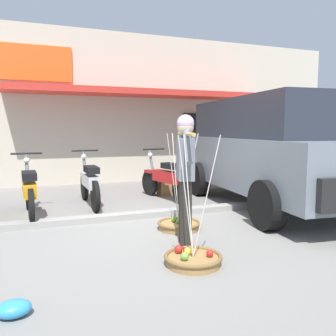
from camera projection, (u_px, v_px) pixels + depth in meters
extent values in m
plane|color=gray|center=(152.00, 228.00, 5.40)|extent=(90.00, 90.00, 0.00)
cube|color=gray|center=(140.00, 215.00, 6.04)|extent=(20.00, 0.24, 0.10)
cylinder|color=#2D2823|center=(186.00, 214.00, 4.51)|extent=(0.15, 0.15, 0.86)
cylinder|color=#2D2823|center=(184.00, 211.00, 4.69)|extent=(0.15, 0.15, 0.86)
cube|color=slate|center=(185.00, 159.00, 4.52)|extent=(0.29, 0.38, 0.54)
sphere|color=#E0B78E|center=(186.00, 127.00, 4.48)|extent=(0.21, 0.21, 0.21)
sphere|color=#D1A8CC|center=(186.00, 123.00, 4.47)|extent=(0.22, 0.22, 0.22)
cylinder|color=slate|center=(188.00, 147.00, 4.27)|extent=(0.18, 0.35, 0.43)
cylinder|color=slate|center=(183.00, 145.00, 4.74)|extent=(0.18, 0.35, 0.43)
cylinder|color=tan|center=(185.00, 134.00, 4.49)|extent=(0.44, 1.38, 0.04)
cylinder|color=#9E7542|center=(193.00, 261.00, 3.94)|extent=(0.61, 0.61, 0.09)
torus|color=brown|center=(193.00, 257.00, 3.93)|extent=(0.66, 0.66, 0.05)
sphere|color=red|center=(179.00, 249.00, 4.05)|extent=(0.10, 0.10, 0.10)
sphere|color=yellow|center=(188.00, 251.00, 4.00)|extent=(0.09, 0.09, 0.09)
sphere|color=#AC1F1B|center=(186.00, 250.00, 4.03)|extent=(0.08, 0.08, 0.08)
sphere|color=#6FAC41|center=(185.00, 256.00, 3.82)|extent=(0.09, 0.09, 0.09)
sphere|color=red|center=(210.00, 254.00, 3.92)|extent=(0.08, 0.08, 0.08)
cylinder|color=silver|center=(188.00, 195.00, 3.99)|extent=(0.01, 0.29, 1.36)
cylinder|color=silver|center=(186.00, 199.00, 3.75)|extent=(0.25, 0.15, 1.36)
cylinder|color=silver|center=(206.00, 197.00, 3.83)|extent=(0.25, 0.15, 1.36)
cylinder|color=#9E7542|center=(179.00, 226.00, 5.35)|extent=(0.61, 0.61, 0.09)
torus|color=brown|center=(179.00, 223.00, 5.34)|extent=(0.66, 0.66, 0.05)
sphere|color=#649B3B|center=(174.00, 219.00, 5.41)|extent=(0.09, 0.09, 0.09)
sphere|color=gold|center=(184.00, 218.00, 5.48)|extent=(0.09, 0.09, 0.09)
sphere|color=#669D3C|center=(179.00, 221.00, 5.31)|extent=(0.08, 0.08, 0.08)
cylinder|color=silver|center=(176.00, 178.00, 5.40)|extent=(0.01, 0.29, 1.36)
cylinder|color=silver|center=(173.00, 180.00, 5.16)|extent=(0.25, 0.15, 1.36)
cylinder|color=silver|center=(188.00, 179.00, 5.24)|extent=(0.25, 0.15, 1.36)
cylinder|color=black|center=(28.00, 194.00, 6.69)|extent=(0.11, 0.58, 0.58)
cylinder|color=black|center=(31.00, 207.00, 5.56)|extent=(0.11, 0.58, 0.58)
cube|color=orange|center=(27.00, 180.00, 6.66)|extent=(0.16, 0.29, 0.06)
cube|color=orange|center=(29.00, 188.00, 6.01)|extent=(0.25, 0.91, 0.24)
cube|color=black|center=(29.00, 175.00, 5.82)|extent=(0.25, 0.57, 0.12)
cylinder|color=slate|center=(27.00, 174.00, 6.55)|extent=(0.08, 0.30, 0.76)
cylinder|color=black|center=(27.00, 153.00, 6.44)|extent=(0.54, 0.07, 0.04)
sphere|color=silver|center=(27.00, 160.00, 6.60)|extent=(0.11, 0.11, 0.11)
cylinder|color=black|center=(84.00, 186.00, 7.58)|extent=(0.10, 0.58, 0.58)
cylinder|color=black|center=(95.00, 196.00, 6.44)|extent=(0.10, 0.58, 0.58)
cube|color=silver|center=(84.00, 174.00, 7.55)|extent=(0.15, 0.28, 0.06)
cube|color=silver|center=(90.00, 181.00, 6.89)|extent=(0.23, 0.91, 0.24)
cube|color=black|center=(91.00, 169.00, 6.70)|extent=(0.24, 0.57, 0.12)
cylinder|color=slate|center=(85.00, 169.00, 7.44)|extent=(0.07, 0.30, 0.76)
cylinder|color=black|center=(85.00, 151.00, 7.33)|extent=(0.54, 0.05, 0.04)
sphere|color=silver|center=(84.00, 157.00, 7.49)|extent=(0.11, 0.11, 0.11)
cylinder|color=black|center=(150.00, 183.00, 8.09)|extent=(0.21, 0.58, 0.58)
cylinder|color=black|center=(182.00, 190.00, 7.07)|extent=(0.21, 0.58, 0.58)
cube|color=red|center=(150.00, 171.00, 8.07)|extent=(0.20, 0.30, 0.06)
cube|color=red|center=(167.00, 177.00, 7.48)|extent=(0.40, 0.92, 0.24)
cube|color=black|center=(172.00, 166.00, 7.30)|extent=(0.34, 0.60, 0.12)
cylinder|color=slate|center=(152.00, 166.00, 7.97)|extent=(0.13, 0.30, 0.76)
cylinder|color=black|center=(154.00, 149.00, 7.86)|extent=(0.53, 0.16, 0.04)
sphere|color=silver|center=(150.00, 155.00, 8.01)|extent=(0.11, 0.11, 0.11)
cube|color=slate|center=(271.00, 163.00, 6.88)|extent=(2.33, 4.86, 0.96)
cube|color=#282D38|center=(269.00, 119.00, 6.93)|extent=(2.05, 3.81, 0.76)
cylinder|color=black|center=(267.00, 205.00, 5.28)|extent=(0.33, 0.78, 0.76)
cylinder|color=black|center=(273.00, 176.00, 8.57)|extent=(0.33, 0.78, 0.76)
cylinder|color=black|center=(199.00, 179.00, 8.08)|extent=(0.33, 0.78, 0.76)
cube|color=beige|center=(119.00, 113.00, 12.45)|extent=(13.00, 5.00, 4.20)
cube|color=red|center=(143.00, 93.00, 9.61)|extent=(7.15, 1.00, 0.16)
cube|color=#DB5B1E|center=(27.00, 62.00, 8.93)|extent=(2.20, 0.08, 0.90)
cube|color=black|center=(199.00, 146.00, 10.91)|extent=(1.10, 0.06, 2.00)
ellipsoid|color=#3393D1|center=(14.00, 309.00, 2.84)|extent=(0.28, 0.22, 0.14)
cube|color=olive|center=(168.00, 188.00, 8.18)|extent=(0.44, 0.36, 0.32)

